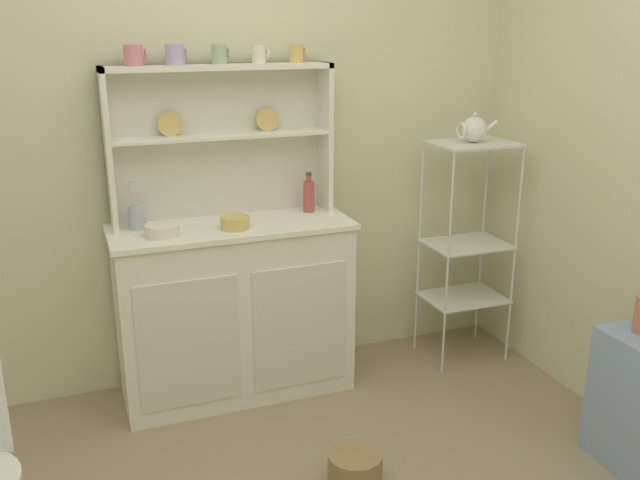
# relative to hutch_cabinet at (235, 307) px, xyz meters

# --- Properties ---
(wall_back) EXTENTS (3.84, 0.05, 2.50)m
(wall_back) POSITION_rel_hutch_cabinet_xyz_m (-0.03, 0.26, 0.80)
(wall_back) COLOR beige
(wall_back) RESTS_ON ground
(hutch_cabinet) EXTENTS (1.13, 0.45, 0.87)m
(hutch_cabinet) POSITION_rel_hutch_cabinet_xyz_m (0.00, 0.00, 0.00)
(hutch_cabinet) COLOR white
(hutch_cabinet) RESTS_ON ground
(hutch_shelf_unit) EXTENTS (1.06, 0.18, 0.72)m
(hutch_shelf_unit) POSITION_rel_hutch_cabinet_xyz_m (-0.00, 0.16, 0.84)
(hutch_shelf_unit) COLOR silver
(hutch_shelf_unit) RESTS_ON hutch_cabinet
(bakers_rack) EXTENTS (0.42, 0.32, 1.19)m
(bakers_rack) POSITION_rel_hutch_cabinet_xyz_m (1.26, -0.06, 0.28)
(bakers_rack) COLOR silver
(bakers_rack) RESTS_ON ground
(floor_basket) EXTENTS (0.22, 0.22, 0.14)m
(floor_basket) POSITION_rel_hutch_cabinet_xyz_m (0.25, -0.90, -0.38)
(floor_basket) COLOR #93754C
(floor_basket) RESTS_ON ground
(cup_rose_0) EXTENTS (0.10, 0.08, 0.09)m
(cup_rose_0) POSITION_rel_hutch_cabinet_xyz_m (-0.37, 0.12, 1.19)
(cup_rose_0) COLOR #D17A84
(cup_rose_0) RESTS_ON hutch_shelf_unit
(cup_lilac_1) EXTENTS (0.10, 0.08, 0.09)m
(cup_lilac_1) POSITION_rel_hutch_cabinet_xyz_m (-0.19, 0.12, 1.19)
(cup_lilac_1) COLOR #B79ECC
(cup_lilac_1) RESTS_ON hutch_shelf_unit
(cup_sage_2) EXTENTS (0.08, 0.07, 0.09)m
(cup_sage_2) POSITION_rel_hutch_cabinet_xyz_m (0.01, 0.12, 1.19)
(cup_sage_2) COLOR #9EB78E
(cup_sage_2) RESTS_ON hutch_shelf_unit
(cup_cream_3) EXTENTS (0.08, 0.06, 0.08)m
(cup_cream_3) POSITION_rel_hutch_cabinet_xyz_m (0.19, 0.12, 1.18)
(cup_cream_3) COLOR silver
(cup_cream_3) RESTS_ON hutch_shelf_unit
(cup_gold_4) EXTENTS (0.08, 0.07, 0.08)m
(cup_gold_4) POSITION_rel_hutch_cabinet_xyz_m (0.37, 0.12, 1.19)
(cup_gold_4) COLOR #DBB760
(cup_gold_4) RESTS_ON hutch_shelf_unit
(bowl_mixing_large) EXTENTS (0.15, 0.15, 0.05)m
(bowl_mixing_large) POSITION_rel_hutch_cabinet_xyz_m (-0.33, -0.07, 0.45)
(bowl_mixing_large) COLOR silver
(bowl_mixing_large) RESTS_ON hutch_cabinet
(bowl_floral_medium) EXTENTS (0.13, 0.13, 0.06)m
(bowl_floral_medium) POSITION_rel_hutch_cabinet_xyz_m (0.00, -0.07, 0.45)
(bowl_floral_medium) COLOR #DBB760
(bowl_floral_medium) RESTS_ON hutch_cabinet
(jam_bottle) EXTENTS (0.06, 0.06, 0.20)m
(jam_bottle) POSITION_rel_hutch_cabinet_xyz_m (0.42, 0.09, 0.50)
(jam_bottle) COLOR #B74C47
(jam_bottle) RESTS_ON hutch_cabinet
(utensil_jar) EXTENTS (0.08, 0.08, 0.24)m
(utensil_jar) POSITION_rel_hutch_cabinet_xyz_m (-0.42, 0.08, 0.48)
(utensil_jar) COLOR #B2B7C6
(utensil_jar) RESTS_ON hutch_cabinet
(porcelain_teapot) EXTENTS (0.22, 0.13, 0.15)m
(porcelain_teapot) POSITION_rel_hutch_cabinet_xyz_m (1.25, -0.06, 0.81)
(porcelain_teapot) COLOR white
(porcelain_teapot) RESTS_ON bakers_rack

